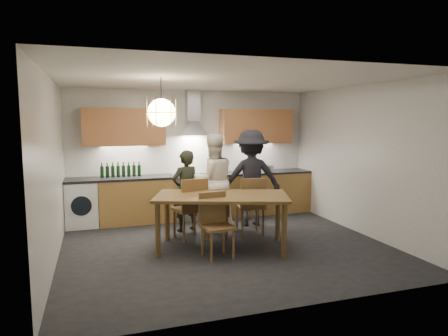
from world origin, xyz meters
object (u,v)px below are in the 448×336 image
object	(u,v)px
person_left	(186,191)
mixing_bowl	(248,171)
chair_back_left	(192,205)
wine_bottles	(121,170)
person_right	(251,178)
stock_pot	(269,168)
dining_table	(222,201)
chair_front	(215,220)
person_mid	(213,181)

from	to	relation	value
person_left	mixing_bowl	world-z (taller)	person_left
chair_back_left	wine_bottles	distance (m)	1.93
person_right	wine_bottles	bearing A→B (deg)	-10.65
mixing_bowl	stock_pot	world-z (taller)	stock_pot
stock_pot	wine_bottles	xyz separation A→B (m)	(-3.09, 0.10, 0.08)
mixing_bowl	dining_table	bearing A→B (deg)	-121.55
chair_front	wine_bottles	bearing A→B (deg)	109.31
chair_back_left	person_right	distance (m)	1.48
stock_pot	mixing_bowl	bearing A→B (deg)	-174.34
person_mid	mixing_bowl	bearing A→B (deg)	-144.44
person_left	stock_pot	size ratio (longest dim) A/B	8.06
chair_back_left	person_left	bearing A→B (deg)	-105.52
dining_table	person_left	xyz separation A→B (m)	(-0.31, 1.17, -0.02)
person_left	wine_bottles	xyz separation A→B (m)	(-1.06, 0.97, 0.31)
mixing_bowl	wine_bottles	size ratio (longest dim) A/B	0.40
person_left	stock_pot	xyz separation A→B (m)	(2.03, 0.87, 0.23)
mixing_bowl	person_left	bearing A→B (deg)	-151.78
chair_back_left	mixing_bowl	distance (m)	2.14
chair_back_left	person_right	size ratio (longest dim) A/B	0.58
person_mid	chair_front	bearing A→B (deg)	73.02
dining_table	chair_back_left	world-z (taller)	chair_back_left
person_mid	person_right	world-z (taller)	person_right
person_left	mixing_bowl	bearing A→B (deg)	-169.59
dining_table	chair_front	distance (m)	0.40
person_right	stock_pot	world-z (taller)	person_right
person_right	wine_bottles	xyz separation A→B (m)	(-2.33, 0.94, 0.13)
dining_table	chair_back_left	distance (m)	0.67
stock_pot	wine_bottles	world-z (taller)	wine_bottles
chair_back_left	chair_front	size ratio (longest dim) A/B	1.11
person_mid	stock_pot	distance (m)	1.71
chair_back_left	stock_pot	world-z (taller)	chair_back_left
person_right	chair_front	bearing A→B (deg)	63.26
chair_back_left	chair_front	bearing A→B (deg)	87.19
chair_front	person_mid	size ratio (longest dim) A/B	0.54
dining_table	person_mid	xyz separation A→B (m)	(0.22, 1.22, 0.12)
chair_back_left	chair_front	world-z (taller)	chair_back_left
dining_table	mixing_bowl	size ratio (longest dim) A/B	7.22
person_right	chair_back_left	bearing A→B (deg)	37.21
wine_bottles	chair_back_left	bearing A→B (deg)	-56.81
person_left	stock_pot	world-z (taller)	person_left
mixing_bowl	wine_bottles	bearing A→B (deg)	176.68
chair_back_left	person_mid	bearing A→B (deg)	-142.77
person_left	stock_pot	distance (m)	2.22
mixing_bowl	person_right	bearing A→B (deg)	-107.62
chair_back_left	person_left	world-z (taller)	person_left
dining_table	stock_pot	size ratio (longest dim) A/B	12.29
person_mid	stock_pot	size ratio (longest dim) A/B	9.63
chair_front	stock_pot	world-z (taller)	stock_pot
dining_table	person_mid	world-z (taller)	person_mid
mixing_bowl	wine_bottles	xyz separation A→B (m)	(-2.59, 0.15, 0.10)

